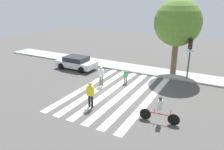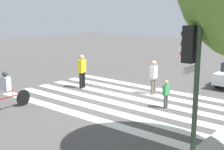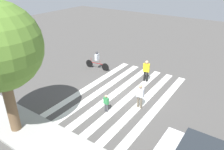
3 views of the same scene
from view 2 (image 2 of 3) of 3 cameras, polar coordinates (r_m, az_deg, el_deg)
ground_plane at (r=14.38m, az=1.46°, el=-4.48°), size 60.00×60.00×0.00m
crosswalk_stripes at (r=14.38m, az=1.46°, el=-4.47°), size 5.90×10.00×0.01m
traffic_light at (r=7.35m, az=14.37°, el=1.14°), size 0.60×0.50×3.91m
pedestrian_adult_blue_shirt at (r=15.14m, az=7.64°, el=-0.07°), size 0.48×0.26×1.67m
pedestrian_adult_yellow_jacket at (r=13.16m, az=9.86°, el=-3.17°), size 0.34×0.18×1.20m
pedestrian_child_with_backpack at (r=16.30m, az=-5.49°, el=1.03°), size 0.53×0.34×1.76m
cyclist_near_curb at (r=13.31m, az=-18.81°, el=-2.61°), size 2.37×0.42×1.64m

